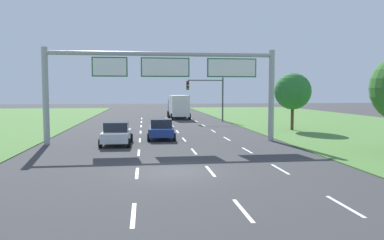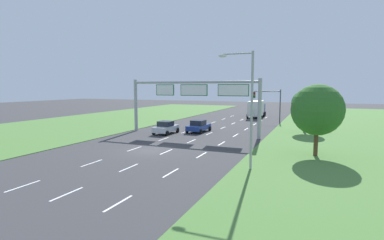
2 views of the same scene
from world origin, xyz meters
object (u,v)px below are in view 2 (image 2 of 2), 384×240
at_px(street_lamp, 247,100).
at_px(box_truck, 257,109).
at_px(car_lead_silver, 199,126).
at_px(sign_gantry, 195,95).
at_px(traffic_light_mast, 269,99).
at_px(roadside_tree_near, 317,110).
at_px(car_near_red, 166,128).
at_px(roadside_tree_mid, 305,104).

bearing_deg(street_lamp, box_truck, 99.45).
bearing_deg(car_lead_silver, street_lamp, -55.70).
relative_size(sign_gantry, traffic_light_mast, 3.08).
height_order(traffic_light_mast, roadside_tree_near, roadside_tree_near).
xyz_separation_m(car_near_red, car_lead_silver, (3.35, 3.04, -0.02)).
height_order(traffic_light_mast, street_lamp, street_lamp).
bearing_deg(box_truck, roadside_tree_near, -72.15).
relative_size(street_lamp, roadside_tree_mid, 1.51).
height_order(box_truck, sign_gantry, sign_gantry).
height_order(car_lead_silver, roadside_tree_mid, roadside_tree_mid).
distance_m(car_lead_silver, sign_gantry, 4.75).
relative_size(traffic_light_mast, roadside_tree_mid, 0.99).
relative_size(car_lead_silver, roadside_tree_near, 0.69).
xyz_separation_m(traffic_light_mast, roadside_tree_mid, (6.42, -11.77, -0.03)).
distance_m(sign_gantry, roadside_tree_mid, 14.66).
distance_m(car_lead_silver, box_truck, 23.16).
distance_m(roadside_tree_near, roadside_tree_mid, 14.29).
distance_m(sign_gantry, traffic_light_mast, 19.98).
bearing_deg(traffic_light_mast, sign_gantry, -108.48).
bearing_deg(roadside_tree_mid, traffic_light_mast, 118.62).
bearing_deg(traffic_light_mast, car_near_red, -116.90).
bearing_deg(sign_gantry, roadside_tree_mid, 29.29).
distance_m(box_truck, traffic_light_mast, 7.28).
bearing_deg(sign_gantry, car_lead_silver, 98.69).
xyz_separation_m(car_near_red, roadside_tree_near, (17.92, -6.24, 3.24)).
distance_m(car_lead_silver, traffic_light_mast, 18.24).
bearing_deg(car_lead_silver, roadside_tree_mid, 22.81).
distance_m(car_near_red, street_lamp, 18.81).
bearing_deg(sign_gantry, street_lamp, -54.77).
relative_size(car_near_red, traffic_light_mast, 0.72).
bearing_deg(box_truck, car_near_red, -105.92).
relative_size(box_truck, street_lamp, 0.92).
height_order(car_lead_silver, traffic_light_mast, traffic_light_mast).
relative_size(roadside_tree_near, roadside_tree_mid, 1.11).
bearing_deg(car_near_red, box_truck, 76.60).
distance_m(car_near_red, box_truck, 26.81).
height_order(sign_gantry, roadside_tree_mid, sign_gantry).
height_order(box_truck, traffic_light_mast, traffic_light_mast).
relative_size(car_near_red, sign_gantry, 0.23).
height_order(car_lead_silver, street_lamp, street_lamp).
height_order(car_lead_silver, box_truck, box_truck).
bearing_deg(roadside_tree_near, sign_gantry, 153.61).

